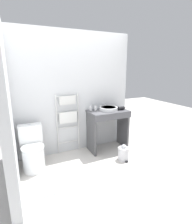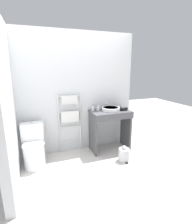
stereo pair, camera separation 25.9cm
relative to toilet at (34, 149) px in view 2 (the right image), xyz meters
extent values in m
plane|color=silver|center=(0.91, -0.86, -0.34)|extent=(12.00, 12.00, 0.00)
cube|color=silver|center=(0.91, 0.44, 0.90)|extent=(2.56, 0.12, 2.48)
cube|color=silver|center=(-0.31, -0.24, 0.90)|extent=(0.12, 1.85, 2.48)
cylinder|color=white|center=(0.00, -0.07, -0.12)|extent=(0.37, 0.37, 0.43)
cylinder|color=white|center=(0.00, -0.07, 0.10)|extent=(0.38, 0.38, 0.02)
cube|color=white|center=(0.00, 0.18, 0.26)|extent=(0.40, 0.18, 0.34)
cylinder|color=silver|center=(0.00, 0.18, 0.44)|extent=(0.05, 0.05, 0.01)
cylinder|color=silver|center=(0.53, 0.35, 0.30)|extent=(0.02, 0.02, 1.26)
cylinder|color=silver|center=(0.99, 0.35, 0.30)|extent=(0.02, 0.02, 1.26)
cylinder|color=silver|center=(0.76, 0.35, -0.11)|extent=(0.46, 0.02, 0.02)
cylinder|color=silver|center=(0.76, 0.35, 0.22)|extent=(0.46, 0.02, 0.02)
cylinder|color=silver|center=(0.76, 0.35, 0.55)|extent=(0.46, 0.02, 0.02)
cylinder|color=silver|center=(0.76, 0.35, 0.88)|extent=(0.46, 0.02, 0.02)
cube|color=silver|center=(0.76, 0.32, 0.80)|extent=(0.33, 0.04, 0.17)
cube|color=white|center=(0.76, 0.32, 0.44)|extent=(0.37, 0.04, 0.23)
cube|color=#4C4C51|center=(1.58, 0.12, 0.53)|extent=(0.83, 0.51, 0.03)
cube|color=#4C4C51|center=(1.58, -0.13, 0.46)|extent=(0.83, 0.02, 0.10)
cube|color=#4C4C4F|center=(1.19, 0.12, 0.09)|extent=(0.04, 0.43, 0.85)
cube|color=#4C4C4F|center=(1.98, 0.12, 0.09)|extent=(0.04, 0.43, 0.85)
cylinder|color=white|center=(1.60, 0.13, 0.58)|extent=(0.39, 0.39, 0.07)
cylinder|color=silver|center=(1.60, 0.13, 0.61)|extent=(0.32, 0.32, 0.01)
cylinder|color=silver|center=(1.60, 0.34, 0.60)|extent=(0.02, 0.02, 0.11)
cylinder|color=silver|center=(1.60, 0.30, 0.65)|extent=(0.02, 0.09, 0.02)
cylinder|color=white|center=(1.25, 0.29, 0.59)|extent=(0.06, 0.06, 0.10)
cylinder|color=white|center=(1.35, 0.24, 0.60)|extent=(0.06, 0.06, 0.10)
cylinder|color=black|center=(1.86, 0.04, 0.58)|extent=(0.14, 0.08, 0.08)
cone|color=black|center=(1.95, 0.04, 0.58)|extent=(0.05, 0.07, 0.07)
cube|color=black|center=(1.83, 0.12, 0.58)|extent=(0.05, 0.09, 0.05)
cylinder|color=silver|center=(1.63, -0.44, -0.21)|extent=(0.21, 0.21, 0.25)
sphere|color=silver|center=(1.63, -0.44, -0.06)|extent=(0.10, 0.10, 0.10)
cube|color=black|center=(1.63, -0.56, -0.32)|extent=(0.05, 0.04, 0.02)
cube|color=#B2BCCC|center=(0.02, -0.67, -0.33)|extent=(0.56, 0.36, 0.01)
camera|label=1|loc=(-0.20, -3.03, 1.45)|focal=28.00mm
camera|label=2|loc=(0.04, -3.13, 1.45)|focal=28.00mm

